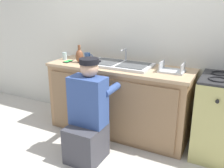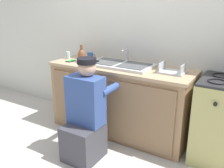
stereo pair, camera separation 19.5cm
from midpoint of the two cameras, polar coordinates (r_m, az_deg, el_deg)
The scene contains 11 objects.
ground_plane at distance 3.18m, azimuth 0.84°, elevation -12.79°, with size 12.00×12.00×0.00m, color beige.
back_wall at distance 3.33m, azimuth 6.72°, elevation 11.39°, with size 6.00×0.10×2.50m, color silver.
counter_cabinet at distance 3.22m, azimuth 3.50°, elevation -3.93°, with size 1.78×0.62×0.85m.
countertop at distance 3.09m, azimuth 3.74°, elevation 3.81°, with size 1.82×0.62×0.04m, color tan.
sink_double_basin at distance 3.08m, azimuth 3.77°, elevation 4.48°, with size 0.80×0.44×0.19m.
plumber_person at distance 2.68m, azimuth -4.10°, elevation -7.88°, with size 0.42×0.61×1.10m.
cell_phone at distance 3.36m, azimuth -7.77°, elevation 5.28°, with size 0.07×0.14×0.01m.
coffee_mug at distance 3.43m, azimuth -3.33°, elevation 6.40°, with size 0.13×0.08×0.09m.
dish_rack_tray at distance 2.86m, azimuth 15.46°, elevation 2.89°, with size 0.28×0.22×0.11m.
vase_decorative at distance 3.27m, azimuth -5.25°, elevation 6.53°, with size 0.10×0.10×0.23m.
water_glass at distance 3.49m, azimuth -8.44°, elevation 6.49°, with size 0.06×0.06×0.10m.
Camera 2 is at (1.45, -2.31, 1.64)m, focal length 40.00 mm.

